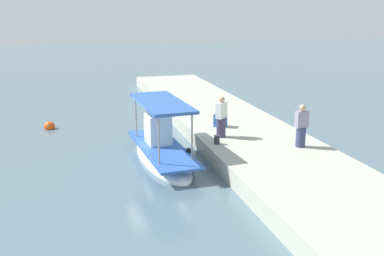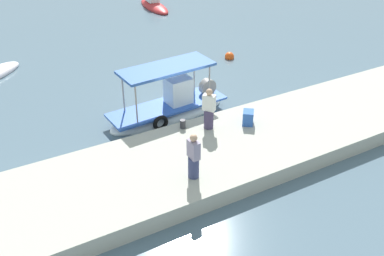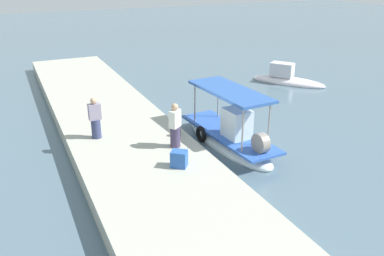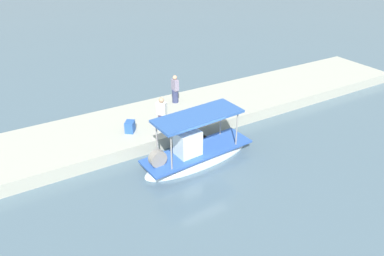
{
  "view_description": "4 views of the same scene",
  "coord_description": "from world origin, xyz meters",
  "px_view_note": "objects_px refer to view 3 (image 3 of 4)",
  "views": [
    {
      "loc": [
        -17.01,
        3.26,
        6.12
      ],
      "look_at": [
        0.35,
        -1.6,
        1.14
      ],
      "focal_mm": 41.14,
      "sensor_mm": 36.0,
      "label": 1
    },
    {
      "loc": [
        -8.0,
        -16.29,
        10.11
      ],
      "look_at": [
        -0.48,
        -2.84,
        0.85
      ],
      "focal_mm": 41.16,
      "sensor_mm": 36.0,
      "label": 2
    },
    {
      "loc": [
        13.62,
        -8.39,
        7.33
      ],
      "look_at": [
        -0.67,
        -1.72,
        0.91
      ],
      "focal_mm": 37.52,
      "sensor_mm": 36.0,
      "label": 3
    },
    {
      "loc": [
        7.53,
        12.45,
        9.95
      ],
      "look_at": [
        -1.05,
        -2.06,
        0.71
      ],
      "focal_mm": 33.77,
      "sensor_mm": 36.0,
      "label": 4
    }
  ],
  "objects_px": {
    "fisherman_near_bollard": "(175,127)",
    "fisherman_by_crate": "(95,120)",
    "moored_boat_mid": "(287,80)",
    "cargo_crate": "(179,159)",
    "mooring_bollard": "(178,132)",
    "main_fishing_boat": "(229,136)"
  },
  "relations": [
    {
      "from": "fisherman_near_bollard",
      "to": "moored_boat_mid",
      "type": "distance_m",
      "value": 13.58
    },
    {
      "from": "fisherman_by_crate",
      "to": "fisherman_near_bollard",
      "type": "bearing_deg",
      "value": 50.05
    },
    {
      "from": "moored_boat_mid",
      "to": "main_fishing_boat",
      "type": "bearing_deg",
      "value": -50.27
    },
    {
      "from": "fisherman_near_bollard",
      "to": "moored_boat_mid",
      "type": "bearing_deg",
      "value": 123.79
    },
    {
      "from": "cargo_crate",
      "to": "fisherman_by_crate",
      "type": "bearing_deg",
      "value": -151.33
    },
    {
      "from": "fisherman_by_crate",
      "to": "cargo_crate",
      "type": "height_order",
      "value": "fisherman_by_crate"
    },
    {
      "from": "main_fishing_boat",
      "to": "cargo_crate",
      "type": "xyz_separation_m",
      "value": [
        2.06,
        -3.26,
        0.54
      ]
    },
    {
      "from": "fisherman_near_bollard",
      "to": "fisherman_by_crate",
      "type": "bearing_deg",
      "value": -129.95
    },
    {
      "from": "mooring_bollard",
      "to": "fisherman_by_crate",
      "type": "bearing_deg",
      "value": -111.76
    },
    {
      "from": "fisherman_by_crate",
      "to": "moored_boat_mid",
      "type": "height_order",
      "value": "fisherman_by_crate"
    },
    {
      "from": "fisherman_by_crate",
      "to": "mooring_bollard",
      "type": "distance_m",
      "value": 3.42
    },
    {
      "from": "cargo_crate",
      "to": "mooring_bollard",
      "type": "bearing_deg",
      "value": 157.84
    },
    {
      "from": "moored_boat_mid",
      "to": "fisherman_by_crate",
      "type": "bearing_deg",
      "value": -68.97
    },
    {
      "from": "fisherman_near_bollard",
      "to": "fisherman_by_crate",
      "type": "relative_size",
      "value": 1.03
    },
    {
      "from": "fisherman_near_bollard",
      "to": "mooring_bollard",
      "type": "xyz_separation_m",
      "value": [
        -0.94,
        0.51,
        -0.63
      ]
    },
    {
      "from": "fisherman_near_bollard",
      "to": "cargo_crate",
      "type": "xyz_separation_m",
      "value": [
        1.62,
        -0.53,
        -0.51
      ]
    },
    {
      "from": "fisherman_by_crate",
      "to": "mooring_bollard",
      "type": "bearing_deg",
      "value": 68.24
    },
    {
      "from": "cargo_crate",
      "to": "main_fishing_boat",
      "type": "bearing_deg",
      "value": 122.3
    },
    {
      "from": "mooring_bollard",
      "to": "moored_boat_mid",
      "type": "bearing_deg",
      "value": 121.5
    },
    {
      "from": "fisherman_near_bollard",
      "to": "cargo_crate",
      "type": "relative_size",
      "value": 3.0
    },
    {
      "from": "mooring_bollard",
      "to": "main_fishing_boat",
      "type": "bearing_deg",
      "value": 77.32
    },
    {
      "from": "fisherman_near_bollard",
      "to": "fisherman_by_crate",
      "type": "xyz_separation_m",
      "value": [
        -2.19,
        -2.62,
        -0.02
      ]
    }
  ]
}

